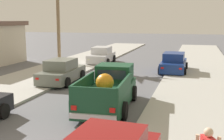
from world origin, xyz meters
The scene contains 8 objects.
sidewalk_left centered at (-5.53, 12.00, 0.06)m, with size 5.10×60.00×0.12m, color #B2AFA8.
sidewalk_right centered at (5.53, 12.00, 0.06)m, with size 5.10×60.00×0.12m, color #B2AFA8.
curb_left centered at (-4.38, 12.00, 0.05)m, with size 0.16×60.00×0.10m, color silver.
curb_right centered at (4.38, 12.00, 0.05)m, with size 0.16×60.00×0.10m, color silver.
pickup_truck centered at (1.26, 7.03, 0.80)m, with size 2.48×5.33×1.80m.
car_left_near centered at (-3.20, 11.28, 0.71)m, with size 2.13×4.30×1.54m.
car_right_mid centered at (-3.39, 20.18, 0.71)m, with size 2.21×4.34×1.54m.
car_left_far centered at (3.47, 17.13, 0.71)m, with size 2.05×4.27×1.54m.
Camera 1 is at (5.05, -5.62, 4.04)m, focal length 46.81 mm.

